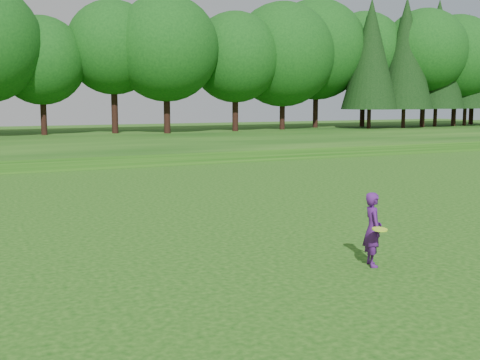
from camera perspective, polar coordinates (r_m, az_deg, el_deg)
name	(u,v)px	position (r m, az deg, el deg)	size (l,w,h in m)	color
ground	(327,272)	(11.81, 8.27, -8.62)	(140.00, 140.00, 0.00)	#11430C
berm	(54,143)	(43.96, -17.25, 3.40)	(130.00, 30.00, 0.60)	#11430C
walking_path	(98,167)	(30.25, -13.31, 1.23)	(130.00, 1.60, 0.04)	gray
treeline	(41,34)	(48.06, -18.34, 13.01)	(104.00, 7.00, 15.00)	#0E4011
woman	(373,229)	(12.22, 12.47, -4.58)	(0.58, 0.89, 1.48)	#4C176B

